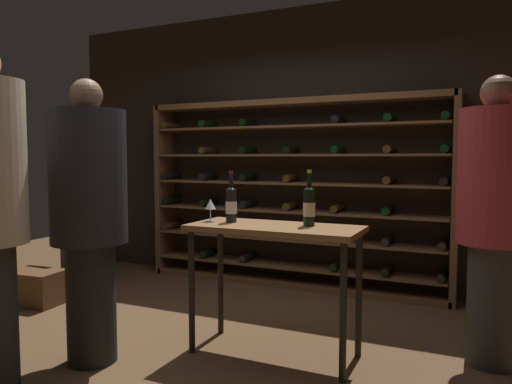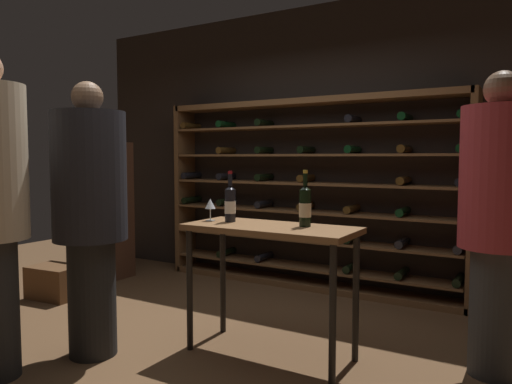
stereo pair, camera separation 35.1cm
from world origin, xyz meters
name	(u,v)px [view 2 (the right image)]	position (x,y,z in m)	size (l,w,h in m)	color
ground_plane	(215,343)	(0.00, 0.00, 0.00)	(9.91, 9.91, 0.00)	brown
back_wall	(322,147)	(0.00, 1.95, 1.47)	(5.91, 0.10, 2.93)	black
wine_rack	(306,195)	(-0.08, 1.74, 0.97)	(3.25, 0.32, 1.95)	brown
tasting_table	(270,243)	(0.45, 0.02, 0.78)	(1.17, 0.51, 0.89)	brown
person_guest_blue_shirt	(90,207)	(-0.60, -0.60, 1.02)	(0.49, 0.49, 1.86)	black
person_guest_khaki	(498,211)	(1.79, 0.46, 1.03)	(0.46, 0.46, 1.87)	#2F2F2F
wine_crate	(55,282)	(-1.99, 0.15, 0.16)	(0.48, 0.34, 0.31)	brown
display_cabinet	(109,210)	(-2.19, 1.01, 0.76)	(0.44, 0.36, 1.52)	#4C2D1E
wine_bottle_green_slim	(305,206)	(0.67, 0.10, 1.03)	(0.08, 0.08, 0.38)	black
wine_bottle_black_capsule	(230,203)	(0.11, 0.05, 1.03)	(0.08, 0.08, 0.36)	black
wine_glass_stemmed_left	(210,205)	(-0.05, 0.01, 1.01)	(0.08, 0.08, 0.16)	silver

